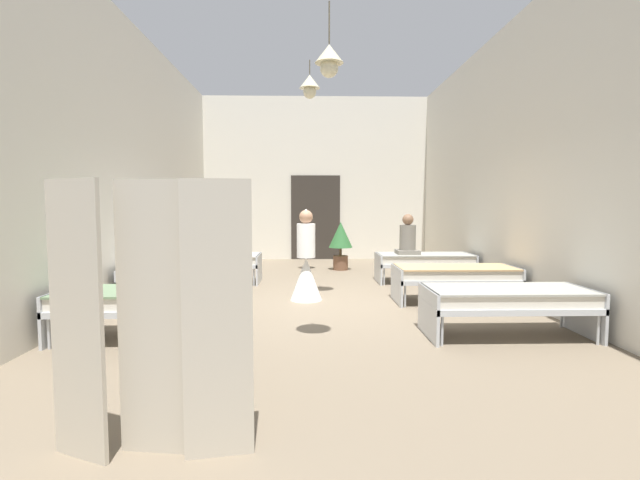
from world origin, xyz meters
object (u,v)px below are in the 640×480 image
(bed_left_row_2, at_px, (212,261))
(patient_seated_primary, at_px, (230,239))
(potted_plant, at_px, (341,240))
(privacy_screen, at_px, (149,320))
(bed_left_row_0, at_px, (142,301))
(nurse_near_aisle, at_px, (306,268))
(bed_left_row_1, at_px, (186,276))
(bed_right_row_2, at_px, (424,260))
(bed_right_row_0, at_px, (507,299))
(bed_right_row_1, at_px, (455,275))
(patient_seated_secondary, at_px, (408,239))

(bed_left_row_2, height_order, patient_seated_primary, patient_seated_primary)
(bed_left_row_2, xyz_separation_m, potted_plant, (2.69, 1.79, 0.28))
(privacy_screen, bearing_deg, bed_left_row_0, 118.57)
(bed_left_row_0, bearing_deg, bed_left_row_2, 90.00)
(bed_left_row_0, bearing_deg, nurse_near_aisle, 48.39)
(bed_left_row_2, bearing_deg, potted_plant, 33.57)
(bed_left_row_1, bearing_deg, patient_seated_primary, 79.80)
(bed_left_row_0, distance_m, bed_right_row_2, 5.70)
(bed_right_row_0, height_order, bed_left_row_1, same)
(nurse_near_aisle, height_order, patient_seated_primary, nurse_near_aisle)
(privacy_screen, bearing_deg, patient_seated_primary, 103.01)
(bed_right_row_0, xyz_separation_m, patient_seated_primary, (-3.90, 3.85, 0.43))
(bed_right_row_0, height_order, nurse_near_aisle, nurse_near_aisle)
(patient_seated_primary, bearing_deg, privacy_screen, -84.58)
(bed_right_row_0, bearing_deg, potted_plant, 105.62)
(bed_right_row_1, distance_m, bed_left_row_2, 4.66)
(bed_left_row_1, distance_m, potted_plant, 4.57)
(nurse_near_aisle, distance_m, privacy_screen, 4.70)
(bed_left_row_0, bearing_deg, patient_seated_primary, 84.80)
(bed_left_row_0, distance_m, potted_plant, 6.21)
(bed_left_row_0, xyz_separation_m, nurse_near_aisle, (1.88, 2.12, 0.09))
(bed_left_row_0, xyz_separation_m, privacy_screen, (0.95, -2.48, 0.41))
(bed_left_row_2, height_order, privacy_screen, privacy_screen)
(bed_left_row_0, xyz_separation_m, bed_left_row_2, (0.00, 3.80, 0.00))
(bed_right_row_1, relative_size, patient_seated_primary, 2.38)
(bed_left_row_0, relative_size, bed_left_row_1, 1.00)
(bed_left_row_1, xyz_separation_m, bed_right_row_2, (4.25, 1.90, 0.00))
(patient_seated_primary, height_order, patient_seated_secondary, same)
(bed_left_row_1, distance_m, patient_seated_primary, 2.02)
(privacy_screen, bearing_deg, bed_left_row_1, 109.84)
(potted_plant, height_order, privacy_screen, privacy_screen)
(patient_seated_secondary, relative_size, potted_plant, 0.70)
(bed_right_row_0, distance_m, nurse_near_aisle, 3.18)
(nurse_near_aisle, bearing_deg, bed_left_row_2, -33.64)
(bed_left_row_0, relative_size, potted_plant, 1.65)
(bed_right_row_2, xyz_separation_m, potted_plant, (-1.56, 1.79, 0.28))
(bed_left_row_2, distance_m, potted_plant, 3.24)
(patient_seated_primary, relative_size, potted_plant, 0.70)
(patient_seated_secondary, bearing_deg, privacy_screen, -115.28)
(bed_right_row_0, xyz_separation_m, bed_left_row_2, (-4.25, 3.80, 0.00))
(bed_left_row_0, distance_m, patient_seated_secondary, 5.45)
(bed_right_row_0, xyz_separation_m, bed_left_row_1, (-4.25, 1.90, 0.00))
(bed_right_row_0, distance_m, potted_plant, 5.81)
(bed_right_row_2, bearing_deg, privacy_screen, -117.75)
(bed_right_row_0, relative_size, bed_left_row_1, 1.00)
(bed_right_row_1, distance_m, patient_seated_primary, 4.38)
(bed_left_row_2, relative_size, nurse_near_aisle, 1.28)
(bed_left_row_2, height_order, potted_plant, potted_plant)
(patient_seated_secondary, distance_m, privacy_screen, 6.91)
(bed_right_row_2, relative_size, nurse_near_aisle, 1.28)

